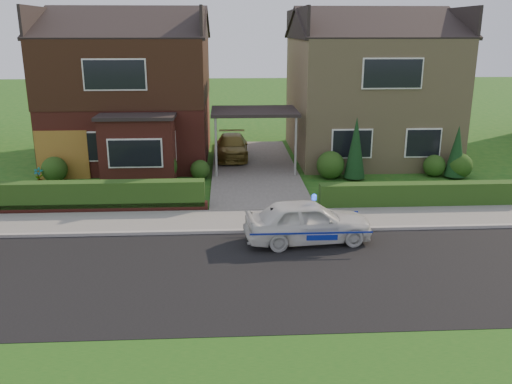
{
  "coord_description": "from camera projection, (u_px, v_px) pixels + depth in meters",
  "views": [
    {
      "loc": [
        -1.24,
        -12.98,
        6.18
      ],
      "look_at": [
        -0.33,
        3.5,
        1.22
      ],
      "focal_mm": 38.0,
      "sensor_mm": 36.0,
      "label": 1
    }
  ],
  "objects": [
    {
      "name": "shrub_right_far",
      "position": [
        460.0,
        166.0,
        23.36
      ],
      "size": [
        1.08,
        1.08,
        1.08
      ],
      "primitive_type": "sphere",
      "color": "#1B3C13",
      "rests_on": "ground"
    },
    {
      "name": "shrub_left_mid",
      "position": [
        161.0,
        166.0,
        22.75
      ],
      "size": [
        1.32,
        1.32,
        1.32
      ],
      "primitive_type": "sphere",
      "color": "#1B3C13",
      "rests_on": "ground"
    },
    {
      "name": "shrub_left_near",
      "position": [
        200.0,
        170.0,
        23.19
      ],
      "size": [
        0.84,
        0.84,
        0.84
      ],
      "primitive_type": "sphere",
      "color": "#1B3C13",
      "rests_on": "ground"
    },
    {
      "name": "house_left",
      "position": [
        132.0,
        81.0,
        26.15
      ],
      "size": [
        7.5,
        9.53,
        7.25
      ],
      "color": "maroon",
      "rests_on": "ground"
    },
    {
      "name": "potted_plant_c",
      "position": [
        195.0,
        188.0,
        20.68
      ],
      "size": [
        0.43,
        0.43,
        0.71
      ],
      "primitive_type": "imported",
      "rotation": [
        0.0,
        0.0,
        1.5
      ],
      "color": "gray",
      "rests_on": "ground"
    },
    {
      "name": "shrub_right_mid",
      "position": [
        434.0,
        166.0,
        23.61
      ],
      "size": [
        0.96,
        0.96,
        0.96
      ],
      "primitive_type": "sphere",
      "color": "#1B3C13",
      "rests_on": "ground"
    },
    {
      "name": "kerb",
      "position": [
        267.0,
        231.0,
        17.16
      ],
      "size": [
        60.0,
        0.16,
        0.12
      ],
      "primitive_type": "cube",
      "color": "#9E9993",
      "rests_on": "ground"
    },
    {
      "name": "hedge_left",
      "position": [
        99.0,
        211.0,
        19.17
      ],
      "size": [
        7.5,
        0.55,
        0.9
      ],
      "primitive_type": "cube",
      "color": "#1B3C13",
      "rests_on": "ground"
    },
    {
      "name": "hedge_right",
      "position": [
        421.0,
        207.0,
        19.68
      ],
      "size": [
        7.5,
        0.55,
        0.8
      ],
      "primitive_type": "cube",
      "color": "#1B3C13",
      "rests_on": "ground"
    },
    {
      "name": "road",
      "position": [
        276.0,
        274.0,
        14.26
      ],
      "size": [
        60.0,
        6.0,
        0.02
      ],
      "primitive_type": "cube",
      "color": "black",
      "rests_on": "ground"
    },
    {
      "name": "carport_link",
      "position": [
        254.0,
        112.0,
        23.97
      ],
      "size": [
        3.8,
        3.0,
        2.77
      ],
      "color": "black",
      "rests_on": "ground"
    },
    {
      "name": "potted_plant_a",
      "position": [
        39.0,
        177.0,
        22.29
      ],
      "size": [
        0.39,
        0.27,
        0.73
      ],
      "primitive_type": "imported",
      "rotation": [
        0.0,
        0.0,
        -0.02
      ],
      "color": "gray",
      "rests_on": "ground"
    },
    {
      "name": "house_right",
      "position": [
        368.0,
        82.0,
        26.89
      ],
      "size": [
        7.5,
        8.06,
        7.25
      ],
      "color": "tan",
      "rests_on": "ground"
    },
    {
      "name": "driveway_car",
      "position": [
        232.0,
        147.0,
        26.53
      ],
      "size": [
        1.61,
        3.85,
        1.11
      ],
      "primitive_type": "imported",
      "rotation": [
        0.0,
        0.0,
        -0.01
      ],
      "color": "brown",
      "rests_on": "driveway"
    },
    {
      "name": "potted_plant_b",
      "position": [
        125.0,
        177.0,
        22.31
      ],
      "size": [
        0.49,
        0.47,
        0.7
      ],
      "primitive_type": "imported",
      "rotation": [
        0.0,
        0.0,
        1.01
      ],
      "color": "gray",
      "rests_on": "ground"
    },
    {
      "name": "conifer_b",
      "position": [
        457.0,
        153.0,
        23.19
      ],
      "size": [
        0.9,
        0.9,
        2.2
      ],
      "primitive_type": "cone",
      "color": "black",
      "rests_on": "ground"
    },
    {
      "name": "police_car",
      "position": [
        308.0,
        222.0,
        16.25
      ],
      "size": [
        3.5,
        3.96,
        1.46
      ],
      "rotation": [
        0.0,
        0.0,
        1.68
      ],
      "color": "silver",
      "rests_on": "ground"
    },
    {
      "name": "sidewalk",
      "position": [
        265.0,
        220.0,
        18.17
      ],
      "size": [
        60.0,
        2.0,
        0.1
      ],
      "primitive_type": "cube",
      "color": "slate",
      "rests_on": "ground"
    },
    {
      "name": "shrub_right_near",
      "position": [
        331.0,
        165.0,
        23.24
      ],
      "size": [
        1.2,
        1.2,
        1.2
      ],
      "primitive_type": "sphere",
      "color": "#1B3C13",
      "rests_on": "ground"
    },
    {
      "name": "ground",
      "position": [
        276.0,
        274.0,
        14.26
      ],
      "size": [
        120.0,
        120.0,
        0.0
      ],
      "primitive_type": "plane",
      "color": "#185015",
      "rests_on": "ground"
    },
    {
      "name": "garage_door",
      "position": [
        62.0,
        155.0,
        23.05
      ],
      "size": [
        2.2,
        0.1,
        2.1
      ],
      "primitive_type": "cube",
      "color": "olive",
      "rests_on": "ground"
    },
    {
      "name": "conifer_a",
      "position": [
        355.0,
        150.0,
        22.9
      ],
      "size": [
        0.9,
        0.9,
        2.6
      ],
      "primitive_type": "cone",
      "color": "black",
      "rests_on": "ground"
    },
    {
      "name": "shrub_left_far",
      "position": [
        54.0,
        169.0,
        22.74
      ],
      "size": [
        1.08,
        1.08,
        1.08
      ],
      "primitive_type": "sphere",
      "color": "#1B3C13",
      "rests_on": "ground"
    },
    {
      "name": "dwarf_wall",
      "position": [
        98.0,
        208.0,
        18.97
      ],
      "size": [
        7.7,
        0.25,
        0.36
      ],
      "primitive_type": "cube",
      "color": "maroon",
      "rests_on": "ground"
    },
    {
      "name": "driveway",
      "position": [
        254.0,
        169.0,
        24.76
      ],
      "size": [
        3.8,
        12.0,
        0.12
      ],
      "primitive_type": "cube",
      "color": "#666059",
      "rests_on": "ground"
    }
  ]
}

